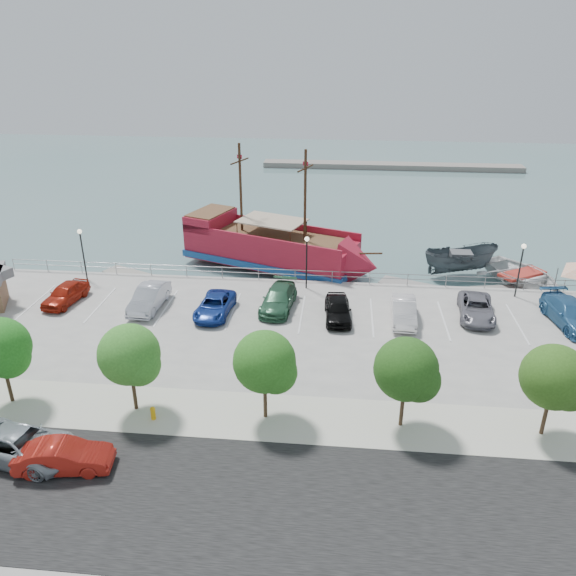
{
  "coord_description": "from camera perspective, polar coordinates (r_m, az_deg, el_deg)",
  "views": [
    {
      "loc": [
        2.54,
        -33.78,
        18.42
      ],
      "look_at": [
        -1.0,
        2.0,
        2.0
      ],
      "focal_mm": 35.0,
      "sensor_mm": 36.0,
      "label": 1
    }
  ],
  "objects": [
    {
      "name": "ground",
      "position": [
        39.05,
        1.18,
        -5.28
      ],
      "size": [
        160.0,
        160.0,
        0.0
      ],
      "primitive_type": "plane",
      "color": "slate"
    },
    {
      "name": "street",
      "position": [
        25.72,
        -1.86,
        -21.18
      ],
      "size": [
        100.0,
        8.0,
        0.04
      ],
      "primitive_type": "cube",
      "color": "black",
      "rests_on": "land_slab"
    },
    {
      "name": "sidewalk",
      "position": [
        30.18,
        -0.36,
        -13.04
      ],
      "size": [
        100.0,
        4.0,
        0.05
      ],
      "primitive_type": "cube",
      "color": "beige",
      "rests_on": "land_slab"
    },
    {
      "name": "seawall_railing",
      "position": [
        45.34,
        1.98,
        1.29
      ],
      "size": [
        50.0,
        0.06,
        1.0
      ],
      "color": "gray",
      "rests_on": "land_slab"
    },
    {
      "name": "far_shore",
      "position": [
        91.1,
        10.46,
        12.1
      ],
      "size": [
        40.0,
        3.0,
        0.8
      ],
      "primitive_type": "cube",
      "color": "gray",
      "rests_on": "ground"
    },
    {
      "name": "pirate_ship",
      "position": [
        49.5,
        -0.48,
        3.83
      ],
      "size": [
        18.3,
        10.83,
        11.38
      ],
      "rotation": [
        0.0,
        0.0,
        -0.36
      ],
      "color": "maroon",
      "rests_on": "ground"
    },
    {
      "name": "patrol_boat",
      "position": [
        50.82,
        17.07,
        2.49
      ],
      "size": [
        6.92,
        3.91,
        2.53
      ],
      "primitive_type": "imported",
      "rotation": [
        0.0,
        0.0,
        1.81
      ],
      "color": "#414A50",
      "rests_on": "ground"
    },
    {
      "name": "speedboat",
      "position": [
        50.75,
        22.64,
        1.0
      ],
      "size": [
        8.45,
        9.14,
        1.54
      ],
      "primitive_type": "imported",
      "rotation": [
        0.0,
        0.0,
        0.55
      ],
      "color": "silver",
      "rests_on": "ground"
    },
    {
      "name": "dock_west",
      "position": [
        50.24,
        -15.23,
        1.12
      ],
      "size": [
        6.37,
        4.18,
        0.35
      ],
      "primitive_type": "cube",
      "rotation": [
        0.0,
        0.0,
        -0.43
      ],
      "color": "gray",
      "rests_on": "ground"
    },
    {
      "name": "dock_mid",
      "position": [
        47.54,
        13.03,
        -0.0
      ],
      "size": [
        6.48,
        4.15,
        0.36
      ],
      "primitive_type": "cube",
      "rotation": [
        0.0,
        0.0,
        -0.41
      ],
      "color": "gray",
      "rests_on": "ground"
    },
    {
      "name": "dock_east",
      "position": [
        49.19,
        21.98,
        -0.35
      ],
      "size": [
        7.03,
        3.16,
        0.39
      ],
      "primitive_type": "cube",
      "rotation": [
        0.0,
        0.0,
        0.19
      ],
      "color": "gray",
      "rests_on": "ground"
    },
    {
      "name": "street_van",
      "position": [
        30.07,
        -25.44,
        -14.22
      ],
      "size": [
        5.89,
        3.42,
        1.54
      ],
      "primitive_type": "imported",
      "rotation": [
        0.0,
        0.0,
        1.41
      ],
      "color": "#929DA5",
      "rests_on": "street"
    },
    {
      "name": "street_sedan",
      "position": [
        28.71,
        -21.82,
        -15.63
      ],
      "size": [
        4.54,
        2.13,
        1.44
      ],
      "primitive_type": "imported",
      "rotation": [
        0.0,
        0.0,
        1.71
      ],
      "color": "#AD1F16",
      "rests_on": "street"
    },
    {
      "name": "fire_hydrant",
      "position": [
        30.64,
        -13.56,
        -12.22
      ],
      "size": [
        0.27,
        0.27,
        0.79
      ],
      "rotation": [
        0.0,
        0.0,
        -0.17
      ],
      "color": "#EEAA0D",
      "rests_on": "sidewalk"
    },
    {
      "name": "lamp_post_left",
      "position": [
        47.79,
        -20.22,
        4.09
      ],
      "size": [
        0.36,
        0.36,
        4.28
      ],
      "color": "black",
      "rests_on": "land_slab"
    },
    {
      "name": "lamp_post_mid",
      "position": [
        43.23,
        1.91,
        3.55
      ],
      "size": [
        0.36,
        0.36,
        4.28
      ],
      "color": "black",
      "rests_on": "land_slab"
    },
    {
      "name": "lamp_post_right",
      "position": [
        45.2,
        22.61,
        2.56
      ],
      "size": [
        0.36,
        0.36,
        4.28
      ],
      "color": "black",
      "rests_on": "land_slab"
    },
    {
      "name": "tree_b",
      "position": [
        33.06,
        -27.07,
        -5.63
      ],
      "size": [
        3.3,
        3.2,
        5.0
      ],
      "color": "#473321",
      "rests_on": "sidewalk"
    },
    {
      "name": "tree_c",
      "position": [
        29.98,
        -15.61,
        -6.76
      ],
      "size": [
        3.3,
        3.2,
        5.0
      ],
      "color": "#473321",
      "rests_on": "sidewalk"
    },
    {
      "name": "tree_d",
      "position": [
        28.32,
        -2.13,
        -7.75
      ],
      "size": [
        3.3,
        3.2,
        5.0
      ],
      "color": "#473321",
      "rests_on": "sidewalk"
    },
    {
      "name": "tree_e",
      "position": [
        28.35,
        12.19,
        -8.32
      ],
      "size": [
        3.3,
        3.2,
        5.0
      ],
      "color": "#473321",
      "rests_on": "sidewalk"
    },
    {
      "name": "tree_f",
      "position": [
        30.05,
        25.69,
        -8.4
      ],
      "size": [
        3.3,
        3.2,
        5.0
      ],
      "color": "#473321",
      "rests_on": "sidewalk"
    },
    {
      "name": "parked_car_a",
      "position": [
        44.82,
        -21.67,
        -0.52
      ],
      "size": [
        2.42,
        4.61,
        1.49
      ],
      "primitive_type": "imported",
      "rotation": [
        0.0,
        0.0,
        -0.15
      ],
      "color": "#9C1D0D",
      "rests_on": "land_slab"
    },
    {
      "name": "parked_car_b",
      "position": [
        42.05,
        -13.93,
        -0.98
      ],
      "size": [
        1.96,
        5.02,
        1.63
      ],
      "primitive_type": "imported",
      "rotation": [
        0.0,
        0.0,
        -0.05
      ],
      "color": "#ABAEBA",
      "rests_on": "land_slab"
    },
    {
      "name": "parked_car_c",
      "position": [
        40.34,
        -7.45,
        -1.79
      ],
      "size": [
        2.51,
        4.94,
        1.34
      ],
      "primitive_type": "imported",
      "rotation": [
        0.0,
        0.0,
        -0.06
      ],
      "color": "navy",
      "rests_on": "land_slab"
    },
    {
      "name": "parked_car_d",
      "position": [
        40.82,
        -0.97,
        -1.1
      ],
      "size": [
        2.62,
        5.4,
        1.51
      ],
      "primitive_type": "imported",
      "rotation": [
        0.0,
        0.0,
        -0.1
      ],
      "color": "#2C5D3F",
      "rests_on": "land_slab"
    },
    {
      "name": "parked_car_e",
      "position": [
        39.48,
        5.08,
        -2.13
      ],
      "size": [
        2.1,
        4.57,
        1.52
      ],
      "primitive_type": "imported",
      "rotation": [
        0.0,
        0.0,
        0.07
      ],
      "color": "black",
      "rests_on": "land_slab"
    },
    {
      "name": "parked_car_f",
      "position": [
        39.84,
        11.67,
        -2.32
      ],
      "size": [
        1.77,
        4.67,
        1.52
      ],
      "primitive_type": "imported",
      "rotation": [
        0.0,
        0.0,
        -0.03
      ],
      "color": "white",
      "rests_on": "land_slab"
    },
    {
      "name": "parked_car_g",
      "position": [
        41.73,
        18.59,
        -1.97
      ],
      "size": [
        2.85,
        5.25,
        1.4
      ],
      "primitive_type": "imported",
      "rotation": [
        0.0,
        0.0,
        -0.11
      ],
      "color": "slate",
      "rests_on": "land_slab"
    },
    {
      "name": "parked_car_h",
      "position": [
        43.14,
        26.78,
        -2.34
      ],
      "size": [
        3.18,
        6.02,
        1.66
      ],
      "primitive_type": "imported",
      "rotation": [
        0.0,
        0.0,
        0.15
      ],
      "color": "#2C6091",
      "rests_on": "land_slab"
    }
  ]
}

